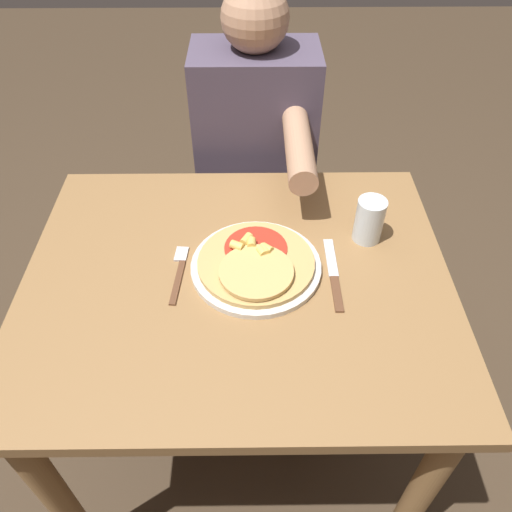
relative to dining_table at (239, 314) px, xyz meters
name	(u,v)px	position (x,y,z in m)	size (l,w,h in m)	color
ground_plane	(243,432)	(0.00, 0.00, -0.62)	(8.00, 8.00, 0.00)	#423323
dining_table	(239,314)	(0.00, 0.00, 0.00)	(0.95, 0.78, 0.76)	olive
plate	(256,266)	(0.04, 0.02, 0.14)	(0.29, 0.29, 0.01)	silver
pizza	(256,263)	(0.04, 0.02, 0.16)	(0.26, 0.26, 0.04)	tan
fork	(179,270)	(-0.13, 0.02, 0.14)	(0.03, 0.18, 0.00)	brown
knife	(334,275)	(0.21, 0.00, 0.14)	(0.02, 0.22, 0.00)	brown
drinking_glass	(369,220)	(0.31, 0.12, 0.19)	(0.07, 0.07, 0.11)	silver
person_diner	(256,156)	(0.05, 0.57, 0.07)	(0.36, 0.52, 1.19)	#2D2D38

